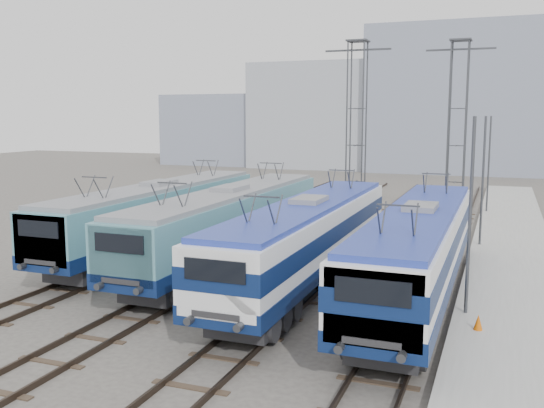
{
  "coord_description": "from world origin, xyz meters",
  "views": [
    {
      "loc": [
        9.55,
        -19.13,
        7.01
      ],
      "look_at": [
        -0.45,
        7.0,
        2.93
      ],
      "focal_mm": 40.0,
      "sensor_mm": 36.0,
      "label": 1
    }
  ],
  "objects_px": {
    "mast_mid": "(483,184)",
    "mast_front": "(470,221)",
    "locomotive_far_left": "(158,212)",
    "safety_cone": "(478,322)",
    "catenary_tower_east": "(457,121)",
    "catenary_tower_west": "(356,121)",
    "mast_rear": "(489,166)",
    "locomotive_far_right": "(419,245)",
    "locomotive_center_left": "(228,221)",
    "locomotive_center_right": "(308,235)"
  },
  "relations": [
    {
      "from": "locomotive_center_left",
      "to": "catenary_tower_west",
      "type": "relative_size",
      "value": 1.46
    },
    {
      "from": "catenary_tower_east",
      "to": "mast_mid",
      "type": "distance_m",
      "value": 10.69
    },
    {
      "from": "mast_mid",
      "to": "mast_front",
      "type": "bearing_deg",
      "value": -90.0
    },
    {
      "from": "mast_mid",
      "to": "mast_rear",
      "type": "height_order",
      "value": "same"
    },
    {
      "from": "locomotive_far_right",
      "to": "locomotive_center_right",
      "type": "bearing_deg",
      "value": 174.2
    },
    {
      "from": "catenary_tower_west",
      "to": "catenary_tower_east",
      "type": "bearing_deg",
      "value": 17.1
    },
    {
      "from": "locomotive_far_left",
      "to": "mast_mid",
      "type": "xyz_separation_m",
      "value": [
        15.35,
        6.84,
        1.34
      ]
    },
    {
      "from": "locomotive_center_right",
      "to": "catenary_tower_west",
      "type": "xyz_separation_m",
      "value": [
        -2.25,
        18.01,
        4.43
      ]
    },
    {
      "from": "locomotive_far_left",
      "to": "locomotive_far_right",
      "type": "bearing_deg",
      "value": -15.05
    },
    {
      "from": "catenary_tower_west",
      "to": "mast_mid",
      "type": "bearing_deg",
      "value": -42.93
    },
    {
      "from": "catenary_tower_west",
      "to": "catenary_tower_east",
      "type": "distance_m",
      "value": 6.8
    },
    {
      "from": "locomotive_center_right",
      "to": "catenary_tower_west",
      "type": "distance_m",
      "value": 18.68
    },
    {
      "from": "catenary_tower_east",
      "to": "mast_rear",
      "type": "xyz_separation_m",
      "value": [
        2.1,
        2.0,
        -3.14
      ]
    },
    {
      "from": "locomotive_far_left",
      "to": "catenary_tower_west",
      "type": "height_order",
      "value": "catenary_tower_west"
    },
    {
      "from": "mast_mid",
      "to": "safety_cone",
      "type": "distance_m",
      "value": 13.95
    },
    {
      "from": "mast_front",
      "to": "mast_rear",
      "type": "distance_m",
      "value": 24.0
    },
    {
      "from": "locomotive_far_left",
      "to": "locomotive_center_right",
      "type": "xyz_separation_m",
      "value": [
        9.0,
        -3.17,
        0.05
      ]
    },
    {
      "from": "catenary_tower_west",
      "to": "safety_cone",
      "type": "xyz_separation_m",
      "value": [
        9.07,
        -21.63,
        -6.09
      ]
    },
    {
      "from": "locomotive_far_left",
      "to": "locomotive_center_right",
      "type": "relative_size",
      "value": 1.0
    },
    {
      "from": "catenary_tower_east",
      "to": "mast_front",
      "type": "height_order",
      "value": "catenary_tower_east"
    },
    {
      "from": "locomotive_far_left",
      "to": "mast_rear",
      "type": "height_order",
      "value": "mast_rear"
    },
    {
      "from": "safety_cone",
      "to": "locomotive_center_left",
      "type": "bearing_deg",
      "value": 153.46
    },
    {
      "from": "mast_rear",
      "to": "safety_cone",
      "type": "bearing_deg",
      "value": -88.95
    },
    {
      "from": "locomotive_far_left",
      "to": "catenary_tower_east",
      "type": "relative_size",
      "value": 1.44
    },
    {
      "from": "locomotive_far_right",
      "to": "catenary_tower_east",
      "type": "height_order",
      "value": "catenary_tower_east"
    },
    {
      "from": "locomotive_far_right",
      "to": "mast_rear",
      "type": "height_order",
      "value": "mast_rear"
    },
    {
      "from": "mast_mid",
      "to": "locomotive_center_right",
      "type": "bearing_deg",
      "value": -122.39
    },
    {
      "from": "mast_front",
      "to": "locomotive_center_right",
      "type": "bearing_deg",
      "value": 162.61
    },
    {
      "from": "locomotive_far_left",
      "to": "safety_cone",
      "type": "distance_m",
      "value": 17.29
    },
    {
      "from": "mast_front",
      "to": "mast_rear",
      "type": "bearing_deg",
      "value": 90.0
    },
    {
      "from": "catenary_tower_west",
      "to": "safety_cone",
      "type": "height_order",
      "value": "catenary_tower_west"
    },
    {
      "from": "locomotive_far_right",
      "to": "catenary_tower_west",
      "type": "relative_size",
      "value": 1.45
    },
    {
      "from": "locomotive_center_left",
      "to": "locomotive_far_right",
      "type": "height_order",
      "value": "locomotive_center_left"
    },
    {
      "from": "locomotive_center_left",
      "to": "mast_mid",
      "type": "distance_m",
      "value": 13.53
    },
    {
      "from": "locomotive_center_right",
      "to": "safety_cone",
      "type": "distance_m",
      "value": 7.9
    },
    {
      "from": "locomotive_far_left",
      "to": "locomotive_far_right",
      "type": "relative_size",
      "value": 1.0
    },
    {
      "from": "locomotive_far_left",
      "to": "mast_mid",
      "type": "distance_m",
      "value": 16.86
    },
    {
      "from": "catenary_tower_east",
      "to": "mast_front",
      "type": "distance_m",
      "value": 22.32
    },
    {
      "from": "locomotive_center_left",
      "to": "locomotive_center_right",
      "type": "relative_size",
      "value": 1.01
    },
    {
      "from": "mast_front",
      "to": "locomotive_far_left",
      "type": "bearing_deg",
      "value": 161.41
    },
    {
      "from": "locomotive_far_right",
      "to": "catenary_tower_east",
      "type": "xyz_separation_m",
      "value": [
        -0.25,
        20.47,
        4.42
      ]
    },
    {
      "from": "safety_cone",
      "to": "catenary_tower_west",
      "type": "bearing_deg",
      "value": 112.75
    },
    {
      "from": "locomotive_center_right",
      "to": "mast_front",
      "type": "xyz_separation_m",
      "value": [
        6.35,
        -1.99,
        1.29
      ]
    },
    {
      "from": "catenary_tower_west",
      "to": "mast_mid",
      "type": "xyz_separation_m",
      "value": [
        8.6,
        -8.0,
        -3.14
      ]
    },
    {
      "from": "mast_mid",
      "to": "safety_cone",
      "type": "height_order",
      "value": "mast_mid"
    },
    {
      "from": "catenary_tower_west",
      "to": "mast_front",
      "type": "height_order",
      "value": "catenary_tower_west"
    },
    {
      "from": "catenary_tower_east",
      "to": "mast_mid",
      "type": "height_order",
      "value": "catenary_tower_east"
    },
    {
      "from": "catenary_tower_east",
      "to": "mast_rear",
      "type": "bearing_deg",
      "value": 43.6
    },
    {
      "from": "locomotive_center_left",
      "to": "safety_cone",
      "type": "height_order",
      "value": "locomotive_center_left"
    },
    {
      "from": "locomotive_far_right",
      "to": "catenary_tower_west",
      "type": "xyz_separation_m",
      "value": [
        -6.75,
        18.47,
        4.42
      ]
    }
  ]
}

